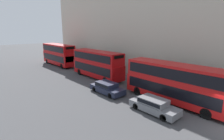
# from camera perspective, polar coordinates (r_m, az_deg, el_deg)

# --- Properties ---
(bus_leading) EXTENTS (2.59, 10.85, 4.15)m
(bus_leading) POSITION_cam_1_polar(r_m,az_deg,el_deg) (19.29, 19.49, -3.57)
(bus_leading) COLOR red
(bus_leading) RESTS_ON ground
(bus_second_in_queue) EXTENTS (2.59, 10.15, 4.30)m
(bus_second_in_queue) POSITION_cam_1_polar(r_m,az_deg,el_deg) (27.86, -4.92, 2.24)
(bus_second_in_queue) COLOR #B20C0F
(bus_second_in_queue) RESTS_ON ground
(bus_third_in_queue) EXTENTS (2.59, 10.62, 4.51)m
(bus_third_in_queue) POSITION_cam_1_polar(r_m,az_deg,el_deg) (39.64, -17.09, 5.08)
(bus_third_in_queue) COLOR #B20C0F
(bus_third_in_queue) RESTS_ON ground
(car_dark_sedan) EXTENTS (1.83, 4.72, 1.35)m
(car_dark_sedan) POSITION_cam_1_polar(r_m,az_deg,el_deg) (17.06, 13.49, -11.00)
(car_dark_sedan) COLOR slate
(car_dark_sedan) RESTS_ON ground
(car_hatchback) EXTENTS (1.88, 4.63, 1.35)m
(car_hatchback) POSITION_cam_1_polar(r_m,az_deg,el_deg) (21.31, -1.63, -5.71)
(car_hatchback) COLOR #1E2338
(car_hatchback) RESTS_ON ground
(pedestrian) EXTENTS (0.36, 0.36, 1.57)m
(pedestrian) POSITION_cam_1_polar(r_m,az_deg,el_deg) (31.81, -3.96, 0.57)
(pedestrian) COLOR #26262D
(pedestrian) RESTS_ON ground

